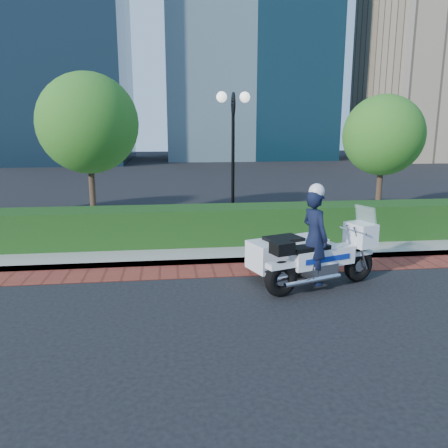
{
  "coord_description": "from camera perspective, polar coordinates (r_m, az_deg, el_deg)",
  "views": [
    {
      "loc": [
        -0.98,
        -8.24,
        3.24
      ],
      "look_at": [
        0.32,
        2.03,
        1.0
      ],
      "focal_mm": 35.0,
      "sensor_mm": 36.0,
      "label": 1
    }
  ],
  "objects": [
    {
      "name": "brick_strip",
      "position": [
        10.31,
        -1.39,
        -6.08
      ],
      "size": [
        60.0,
        1.0,
        0.01
      ],
      "primitive_type": "cube",
      "color": "maroon",
      "rests_on": "ground"
    },
    {
      "name": "police_motorcycle",
      "position": [
        9.41,
        10.73,
        -3.31
      ],
      "size": [
        2.78,
        2.02,
        2.21
      ],
      "rotation": [
        0.0,
        0.0,
        0.33
      ],
      "color": "black",
      "rests_on": "ground"
    },
    {
      "name": "tree_c",
      "position": [
        16.53,
        20.06,
        10.82
      ],
      "size": [
        2.8,
        2.8,
        4.3
      ],
      "color": "#332319",
      "rests_on": "sidewalk"
    },
    {
      "name": "ground",
      "position": [
        8.91,
        -0.39,
        -9.12
      ],
      "size": [
        120.0,
        120.0,
        0.0
      ],
      "primitive_type": "plane",
      "color": "black",
      "rests_on": "ground"
    },
    {
      "name": "sidewalk",
      "position": [
        14.62,
        -3.2,
        -0.32
      ],
      "size": [
        60.0,
        8.0,
        0.15
      ],
      "primitive_type": "cube",
      "color": "gray",
      "rests_on": "ground"
    },
    {
      "name": "lamppost",
      "position": [
        13.59,
        1.19,
        11.02
      ],
      "size": [
        1.02,
        0.7,
        4.21
      ],
      "color": "black",
      "rests_on": "sidewalk"
    },
    {
      "name": "hedge_main",
      "position": [
        12.16,
        -2.42,
        -0.1
      ],
      "size": [
        18.0,
        1.2,
        1.0
      ],
      "primitive_type": "cube",
      "color": "#123411",
      "rests_on": "sidewalk"
    },
    {
      "name": "tree_b",
      "position": [
        14.95,
        -17.33,
        12.41
      ],
      "size": [
        3.2,
        3.2,
        4.89
      ],
      "color": "#332319",
      "rests_on": "sidewalk"
    },
    {
      "name": "tower_right",
      "position": [
        55.62,
        26.44,
        22.16
      ],
      "size": [
        14.0,
        12.0,
        28.0
      ],
      "primitive_type": "cube",
      "color": "gray",
      "rests_on": "ground"
    }
  ]
}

